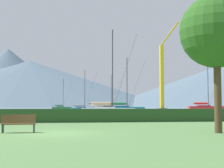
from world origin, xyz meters
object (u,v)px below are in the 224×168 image
(sailboat_slip_1, at_px, (110,108))
(sailboat_slip_2, at_px, (62,108))
(sailboat_slip_8, at_px, (124,109))
(park_bench_near_path, at_px, (19,122))
(dock_crane, at_px, (162,82))
(sailboat_slip_0, at_px, (83,109))
(sailboat_slip_7, at_px, (109,111))
(park_tree, at_px, (219,27))
(sailboat_slip_3, at_px, (206,108))

(sailboat_slip_1, distance_m, sailboat_slip_2, 15.89)
(sailboat_slip_8, bearing_deg, park_bench_near_path, -102.94)
(sailboat_slip_1, distance_m, dock_crane, 30.05)
(sailboat_slip_2, bearing_deg, sailboat_slip_0, -86.42)
(sailboat_slip_1, bearing_deg, sailboat_slip_0, -108.86)
(sailboat_slip_1, distance_m, park_bench_near_path, 83.34)
(sailboat_slip_1, relative_size, sailboat_slip_7, 0.96)
(sailboat_slip_0, distance_m, sailboat_slip_8, 16.21)
(park_bench_near_path, relative_size, dock_crane, 0.09)
(sailboat_slip_7, bearing_deg, sailboat_slip_0, 97.81)
(sailboat_slip_0, bearing_deg, park_tree, -84.28)
(sailboat_slip_7, xyz_separation_m, sailboat_slip_8, (5.07, 16.74, 0.04))
(sailboat_slip_0, xyz_separation_m, sailboat_slip_1, (9.60, 26.27, 0.14))
(park_tree, bearing_deg, sailboat_slip_0, 93.99)
(sailboat_slip_0, height_order, dock_crane, dock_crane)
(park_bench_near_path, bearing_deg, dock_crane, 62.52)
(sailboat_slip_7, bearing_deg, park_tree, -79.76)
(sailboat_slip_1, height_order, park_tree, sailboat_slip_1)
(sailboat_slip_1, relative_size, sailboat_slip_8, 1.06)
(sailboat_slip_7, distance_m, park_tree, 26.19)
(sailboat_slip_0, xyz_separation_m, park_bench_near_path, (-6.38, -55.52, -0.02))
(park_bench_near_path, distance_m, park_tree, 11.62)
(sailboat_slip_1, relative_size, park_tree, 1.40)
(sailboat_slip_0, height_order, sailboat_slip_8, sailboat_slip_8)
(park_tree, bearing_deg, sailboat_slip_3, 66.41)
(sailboat_slip_2, bearing_deg, sailboat_slip_3, -48.48)
(sailboat_slip_7, xyz_separation_m, park_bench_near_path, (-7.97, -24.01, -0.13))
(sailboat_slip_2, distance_m, dock_crane, 41.90)
(sailboat_slip_1, xyz_separation_m, sailboat_slip_2, (-14.55, 6.38, -0.10))
(sailboat_slip_3, height_order, park_tree, sailboat_slip_3)
(sailboat_slip_7, height_order, dock_crane, dock_crane)
(sailboat_slip_0, height_order, sailboat_slip_1, sailboat_slip_1)
(sailboat_slip_0, bearing_deg, sailboat_slip_1, 71.67)
(sailboat_slip_1, height_order, dock_crane, dock_crane)
(sailboat_slip_0, distance_m, park_tree, 57.48)
(sailboat_slip_2, relative_size, sailboat_slip_7, 0.89)
(park_tree, bearing_deg, sailboat_slip_2, 95.69)
(park_bench_near_path, distance_m, dock_crane, 59.05)
(park_tree, bearing_deg, sailboat_slip_7, 95.33)
(sailboat_slip_2, distance_m, park_tree, 90.36)
(sailboat_slip_1, bearing_deg, park_bench_near_path, -99.84)
(sailboat_slip_2, relative_size, dock_crane, 0.49)
(sailboat_slip_8, bearing_deg, sailboat_slip_2, 108.57)
(sailboat_slip_2, xyz_separation_m, park_tree, (8.94, -89.78, 4.95))
(sailboat_slip_0, height_order, park_tree, sailboat_slip_0)
(sailboat_slip_0, bearing_deg, dock_crane, -4.69)
(park_bench_near_path, bearing_deg, sailboat_slip_2, 85.87)
(sailboat_slip_2, xyz_separation_m, sailboat_slip_7, (6.55, -64.16, 0.07))
(sailboat_slip_2, relative_size, sailboat_slip_3, 0.81)
(sailboat_slip_2, bearing_deg, park_tree, -89.37)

